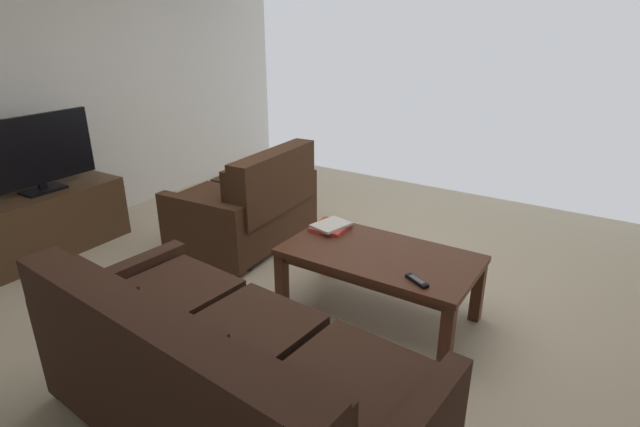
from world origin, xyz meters
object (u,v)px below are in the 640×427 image
(tv_stand, at_px, (50,221))
(book_stack, at_px, (331,226))
(coffee_table, at_px, (379,262))
(loveseat_near, at_px, (249,205))
(sofa_main, at_px, (220,379))
(tv_remote, at_px, (417,281))
(flat_tv, at_px, (35,153))

(tv_stand, distance_m, book_stack, 2.43)
(coffee_table, bearing_deg, loveseat_near, -15.41)
(coffee_table, relative_size, book_stack, 4.23)
(loveseat_near, relative_size, book_stack, 4.24)
(sofa_main, height_order, loveseat_near, loveseat_near)
(sofa_main, relative_size, book_stack, 6.65)
(sofa_main, xyz_separation_m, coffee_table, (-0.11, -1.35, 0.03))
(loveseat_near, xyz_separation_m, tv_remote, (-1.78, 0.62, 0.11))
(flat_tv, xyz_separation_m, book_stack, (-2.29, -0.77, -0.38))
(sofa_main, bearing_deg, loveseat_near, -52.88)
(tv_stand, distance_m, tv_remote, 3.13)
(flat_tv, relative_size, book_stack, 3.30)
(flat_tv, bearing_deg, book_stack, -161.50)
(coffee_table, xyz_separation_m, flat_tv, (2.76, 0.61, 0.47))
(sofa_main, distance_m, coffee_table, 1.36)
(loveseat_near, height_order, book_stack, loveseat_near)
(loveseat_near, bearing_deg, sofa_main, 127.12)
(tv_remote, bearing_deg, tv_stand, 7.07)
(book_stack, relative_size, tv_remote, 1.80)
(sofa_main, xyz_separation_m, loveseat_near, (1.32, -1.75, -0.00))
(sofa_main, height_order, coffee_table, sofa_main)
(flat_tv, height_order, tv_remote, flat_tv)
(sofa_main, relative_size, flat_tv, 2.01)
(coffee_table, bearing_deg, tv_remote, 146.63)
(tv_stand, xyz_separation_m, tv_remote, (-3.10, -0.39, 0.20))
(loveseat_near, xyz_separation_m, book_stack, (-0.97, 0.24, 0.12))
(coffee_table, height_order, tv_stand, tv_stand)
(sofa_main, xyz_separation_m, flat_tv, (2.65, -0.74, 0.49))
(coffee_table, distance_m, tv_remote, 0.42)
(coffee_table, bearing_deg, flat_tv, 12.55)
(tv_stand, bearing_deg, book_stack, -161.48)
(flat_tv, bearing_deg, tv_remote, -172.94)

